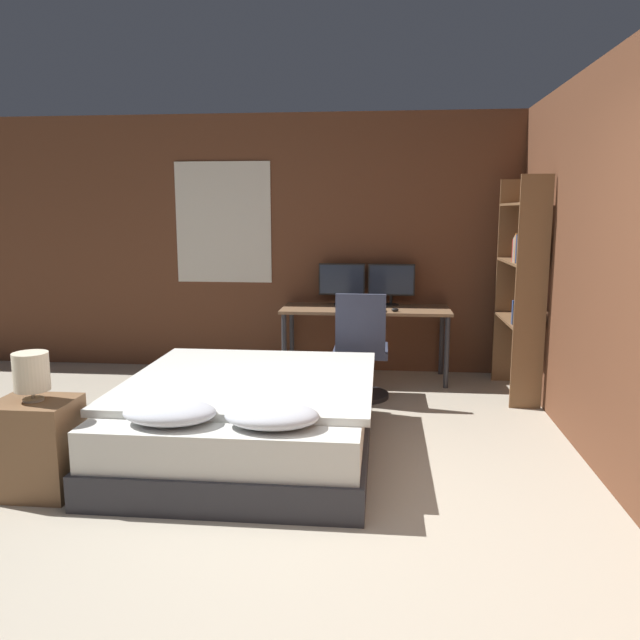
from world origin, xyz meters
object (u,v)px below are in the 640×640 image
(nightstand, at_px, (37,447))
(bookshelf, at_px, (523,276))
(bed, at_px, (249,417))
(keyboard, at_px, (365,310))
(computer_mouse, at_px, (395,310))
(office_chair, at_px, (361,356))
(monitor_left, at_px, (342,281))
(monitor_right, at_px, (391,282))
(desk, at_px, (365,316))
(bedside_lamp, at_px, (31,372))

(nightstand, height_order, bookshelf, bookshelf)
(bed, height_order, keyboard, keyboard)
(computer_mouse, bearing_deg, keyboard, 180.00)
(office_chair, bearing_deg, monitor_left, 104.26)
(bed, xyz_separation_m, office_chair, (0.74, 1.37, 0.14))
(bed, distance_m, nightstand, 1.37)
(monitor_left, relative_size, office_chair, 0.48)
(monitor_right, distance_m, computer_mouse, 0.48)
(bookshelf, bearing_deg, desk, 160.88)
(nightstand, distance_m, monitor_left, 3.54)
(monitor_left, xyz_separation_m, computer_mouse, (0.55, -0.42, -0.23))
(bed, distance_m, bookshelf, 2.84)
(bed, xyz_separation_m, keyboard, (0.76, 1.88, 0.48))
(bed, height_order, monitor_right, monitor_right)
(keyboard, height_order, computer_mouse, computer_mouse)
(bedside_lamp, distance_m, monitor_left, 3.48)
(bookshelf, bearing_deg, monitor_left, 157.19)
(bed, bearing_deg, desk, 70.05)
(bedside_lamp, height_order, computer_mouse, bedside_lamp)
(bedside_lamp, relative_size, office_chair, 0.30)
(keyboard, distance_m, bookshelf, 1.50)
(bed, bearing_deg, bookshelf, 36.23)
(bed, relative_size, bedside_lamp, 6.97)
(bedside_lamp, bearing_deg, monitor_right, 54.83)
(desk, relative_size, computer_mouse, 24.13)
(bedside_lamp, relative_size, monitor_left, 0.61)
(computer_mouse, bearing_deg, monitor_right, 94.78)
(nightstand, relative_size, monitor_left, 1.21)
(keyboard, bearing_deg, bookshelf, -11.26)
(bedside_lamp, xyz_separation_m, monitor_left, (1.64, 3.06, 0.22))
(bedside_lamp, bearing_deg, computer_mouse, 50.27)
(monitor_left, bearing_deg, bookshelf, -22.81)
(office_chair, bearing_deg, computer_mouse, 58.47)
(monitor_left, distance_m, bookshelf, 1.83)
(computer_mouse, xyz_separation_m, office_chair, (-0.31, -0.51, -0.35))
(bedside_lamp, xyz_separation_m, desk, (1.90, 2.84, -0.10))
(desk, bearing_deg, computer_mouse, -35.67)
(computer_mouse, distance_m, office_chair, 0.69)
(desk, height_order, office_chair, office_chair)
(bedside_lamp, relative_size, desk, 0.17)
(bed, relative_size, bookshelf, 1.02)
(bed, xyz_separation_m, monitor_right, (1.01, 2.30, 0.72))
(monitor_left, bearing_deg, bedside_lamp, -118.23)
(bedside_lamp, distance_m, monitor_right, 3.75)
(nightstand, xyz_separation_m, computer_mouse, (2.19, 2.63, 0.46))
(bedside_lamp, bearing_deg, keyboard, 54.24)
(desk, height_order, computer_mouse, computer_mouse)
(monitor_right, relative_size, computer_mouse, 6.86)
(office_chair, bearing_deg, nightstand, -131.44)
(nightstand, xyz_separation_m, bedside_lamp, (0.00, -0.00, 0.47))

